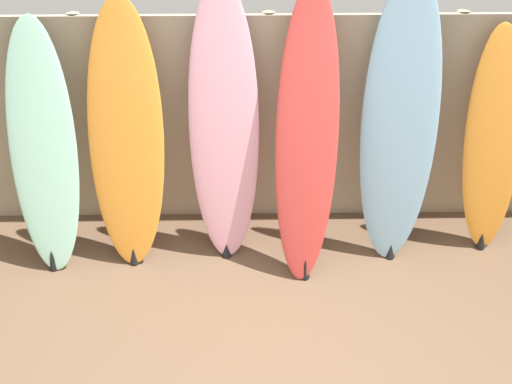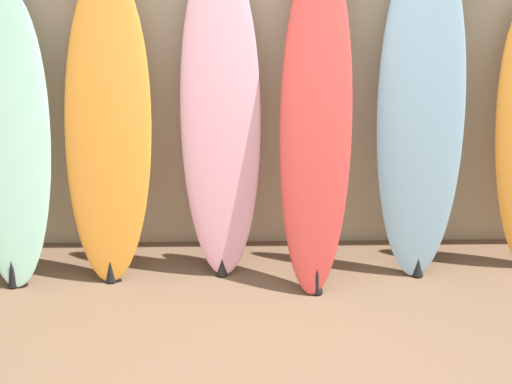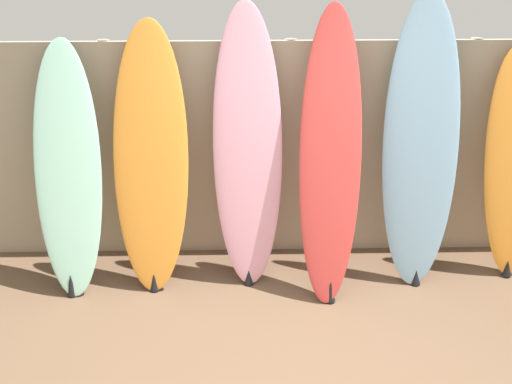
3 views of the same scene
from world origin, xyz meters
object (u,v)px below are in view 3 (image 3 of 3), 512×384
surfboard_seafoam_0 (68,171)px  surfboard_red_3 (330,157)px  surfboard_skyblue_4 (421,144)px  surfboard_orange_1 (151,159)px  surfboard_pink_2 (248,148)px

surfboard_seafoam_0 → surfboard_red_3: surfboard_red_3 is taller
surfboard_seafoam_0 → surfboard_skyblue_4: 2.68m
surfboard_orange_1 → surfboard_red_3: bearing=-4.8°
surfboard_pink_2 → surfboard_skyblue_4: surfboard_skyblue_4 is taller
surfboard_red_3 → surfboard_skyblue_4: 0.72m
surfboard_seafoam_0 → surfboard_red_3: size_ratio=0.88×
surfboard_orange_1 → surfboard_skyblue_4: 2.05m
surfboard_seafoam_0 → surfboard_red_3: 1.97m
surfboard_red_3 → surfboard_skyblue_4: size_ratio=0.97×
surfboard_red_3 → surfboard_skyblue_4: surfboard_skyblue_4 is taller
surfboard_skyblue_4 → surfboard_seafoam_0: bearing=-178.8°
surfboard_pink_2 → surfboard_skyblue_4: 1.31m
surfboard_orange_1 → surfboard_skyblue_4: size_ratio=0.91×
surfboard_pink_2 → surfboard_skyblue_4: size_ratio=0.97×
surfboard_skyblue_4 → surfboard_pink_2: bearing=178.6°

